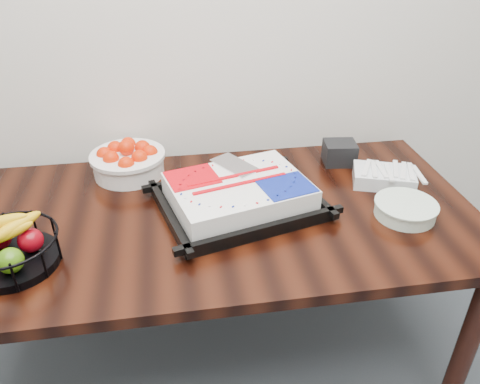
{
  "coord_description": "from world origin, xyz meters",
  "views": [
    {
      "loc": [
        -0.13,
        0.66,
        1.65
      ],
      "look_at": [
        0.08,
        1.99,
        0.83
      ],
      "focal_mm": 35.0,
      "sensor_mm": 36.0,
      "label": 1
    }
  ],
  "objects": [
    {
      "name": "cake_tray",
      "position": [
        0.08,
        2.02,
        0.8
      ],
      "size": [
        0.61,
        0.52,
        0.11
      ],
      "color": "black",
      "rests_on": "table"
    },
    {
      "name": "plate_stack",
      "position": [
        0.63,
        1.88,
        0.78
      ],
      "size": [
        0.21,
        0.21,
        0.05
      ],
      "color": "white",
      "rests_on": "table"
    },
    {
      "name": "fruit_basket",
      "position": [
        -0.62,
        1.82,
        0.81
      ],
      "size": [
        0.28,
        0.28,
        0.15
      ],
      "color": "black",
      "rests_on": "table"
    },
    {
      "name": "fork_bag",
      "position": [
        0.65,
        2.09,
        0.78
      ],
      "size": [
        0.26,
        0.21,
        0.06
      ],
      "color": "silver",
      "rests_on": "table"
    },
    {
      "name": "tangerine_bowl",
      "position": [
        -0.31,
        2.32,
        0.83
      ],
      "size": [
        0.29,
        0.29,
        0.18
      ],
      "color": "white",
      "rests_on": "table"
    },
    {
      "name": "napkin_box",
      "position": [
        0.54,
        2.28,
        0.79
      ],
      "size": [
        0.14,
        0.12,
        0.09
      ],
      "primitive_type": "cube",
      "rotation": [
        0.0,
        0.0,
        -0.12
      ],
      "color": "black",
      "rests_on": "table"
    },
    {
      "name": "table",
      "position": [
        0.0,
        2.0,
        0.66
      ],
      "size": [
        1.8,
        0.9,
        0.75
      ],
      "color": "black",
      "rests_on": "ground"
    }
  ]
}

